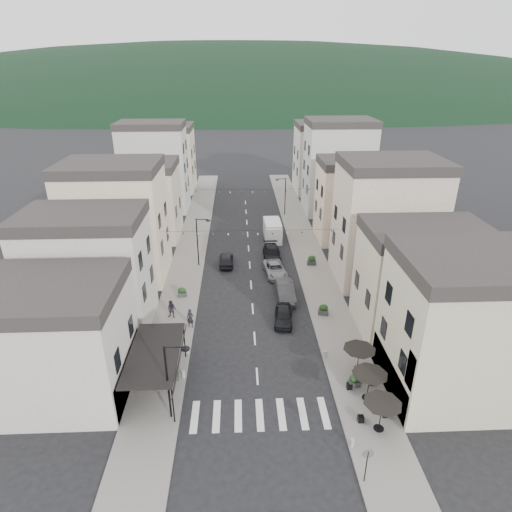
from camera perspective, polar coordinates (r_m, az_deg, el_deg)
The scene contains 30 objects.
ground at distance 30.31m, azimuth 0.71°, elevation -23.07°, with size 700.00×700.00×0.00m, color black.
sidewalk_left at distance 57.30m, azimuth -8.54°, elevation 1.33°, with size 4.00×76.00×0.12m, color slate.
sidewalk_right at distance 57.61m, azimuth 6.46°, elevation 1.59°, with size 4.00×76.00×0.12m, color slate.
hill_backdrop at distance 321.17m, azimuth -2.37°, elevation 20.55°, with size 640.00×360.00×70.00m, color black.
boutique_building at distance 34.45m, azimuth -26.97°, elevation -10.77°, with size 12.00×8.00×8.00m, color #AEA9A0.
bistro_building at distance 33.83m, azimuth 26.05°, elevation -9.20°, with size 10.00×8.00×10.00m, color #B9AD93.
boutique_awning at distance 32.44m, azimuth -12.97°, elevation -12.63°, with size 3.77×7.50×3.28m.
buildings_row_left at distance 61.82m, azimuth -14.93°, elevation 8.48°, with size 10.20×54.16×14.00m.
buildings_row_right at distance 61.26m, azimuth 12.66°, elevation 8.76°, with size 10.20×54.16×14.50m.
cafe_terrace at distance 31.92m, azimuth 14.91°, elevation -15.32°, with size 2.50×8.10×2.53m.
streetlamp_left_near at distance 29.53m, azimuth -11.24°, elevation -15.29°, with size 1.70×0.56×6.00m.
streetlamp_left_far at distance 50.23m, azimuth -7.53°, elevation 2.49°, with size 1.70×0.56×6.00m.
streetlamp_right_far at distance 67.42m, azimuth 3.69°, elevation 8.41°, with size 1.70×0.56×6.00m.
traffic_sign at distance 27.45m, azimuth 14.62°, elevation -24.71°, with size 0.70×0.07×2.70m.
bollards at distance 33.98m, azimuth 0.20°, elevation -15.73°, with size 11.66×10.26×0.60m.
bunting_near at distance 45.59m, azimuth -0.74°, elevation 3.02°, with size 19.00×0.28×0.62m.
bunting_far at distance 60.75m, azimuth -1.21°, elevation 8.56°, with size 19.00×0.28×0.62m.
parked_car_a at distance 40.42m, azimuth 3.68°, elevation -7.95°, with size 1.65×4.10×1.40m, color black.
parked_car_b at distance 44.25m, azimuth 3.92°, elevation -4.69°, with size 1.72×4.94×1.63m, color #303032.
parked_car_c at distance 49.00m, azimuth 2.53°, elevation -1.78°, with size 2.23×4.84×1.35m, color gray.
parked_car_d at distance 52.86m, azimuth 2.13°, elevation 0.37°, with size 2.08×5.12×1.49m, color black.
parked_car_e at distance 51.40m, azimuth -3.98°, elevation -0.46°, with size 1.66×4.11×1.40m, color black.
delivery_van at distance 58.83m, azimuth 2.21°, elevation 3.53°, with size 2.25×5.54×2.64m.
pedestrian_a at distance 39.79m, azimuth -8.76°, elevation -8.21°, with size 0.67×0.44×1.84m, color black.
pedestrian_b at distance 41.47m, azimuth -11.19°, elevation -6.98°, with size 0.88×0.68×1.80m, color #25202A.
planter_la at distance 34.43m, azimuth -11.15°, elevation -15.18°, with size 0.99×0.58×1.08m.
planter_lb at distance 45.02m, azimuth -9.82°, elevation -4.76°, with size 0.97×0.61×1.02m.
planter_ra at distance 34.09m, azimuth 12.94°, elevation -15.92°, with size 0.98×0.68×1.00m.
planter_rb at distance 41.86m, azimuth 8.97°, elevation -7.07°, with size 1.05×0.69×1.09m.
planter_rc at distance 51.51m, azimuth 7.44°, elevation -0.57°, with size 1.11×0.68×1.18m.
Camera 1 is at (-1.22, -20.39, 22.39)m, focal length 30.00 mm.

